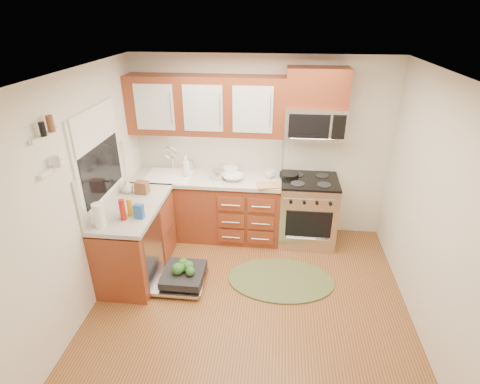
# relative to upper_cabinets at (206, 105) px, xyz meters

# --- Properties ---
(floor) EXTENTS (3.50, 3.50, 0.00)m
(floor) POSITION_rel_upper_cabinets_xyz_m (0.73, -1.57, -1.88)
(floor) COLOR brown
(floor) RESTS_ON ground
(ceiling) EXTENTS (3.50, 3.50, 0.00)m
(ceiling) POSITION_rel_upper_cabinets_xyz_m (0.73, -1.57, 0.62)
(ceiling) COLOR white
(ceiling) RESTS_ON ground
(wall_back) EXTENTS (3.50, 0.04, 2.50)m
(wall_back) POSITION_rel_upper_cabinets_xyz_m (0.73, 0.18, -0.62)
(wall_back) COLOR silver
(wall_back) RESTS_ON ground
(wall_front) EXTENTS (3.50, 0.04, 2.50)m
(wall_front) POSITION_rel_upper_cabinets_xyz_m (0.73, -3.33, -0.62)
(wall_front) COLOR silver
(wall_front) RESTS_ON ground
(wall_left) EXTENTS (0.04, 3.50, 2.50)m
(wall_left) POSITION_rel_upper_cabinets_xyz_m (-1.02, -1.57, -0.62)
(wall_left) COLOR silver
(wall_left) RESTS_ON ground
(wall_right) EXTENTS (0.04, 3.50, 2.50)m
(wall_right) POSITION_rel_upper_cabinets_xyz_m (2.48, -1.57, -0.62)
(wall_right) COLOR silver
(wall_right) RESTS_ON ground
(base_cabinet_back) EXTENTS (2.05, 0.60, 0.85)m
(base_cabinet_back) POSITION_rel_upper_cabinets_xyz_m (0.00, -0.12, -1.45)
(base_cabinet_back) COLOR maroon
(base_cabinet_back) RESTS_ON ground
(base_cabinet_left) EXTENTS (0.60, 1.25, 0.85)m
(base_cabinet_left) POSITION_rel_upper_cabinets_xyz_m (-0.72, -1.05, -1.45)
(base_cabinet_left) COLOR maroon
(base_cabinet_left) RESTS_ON ground
(countertop_back) EXTENTS (2.07, 0.64, 0.05)m
(countertop_back) POSITION_rel_upper_cabinets_xyz_m (0.00, -0.14, -0.97)
(countertop_back) COLOR #B6B0A6
(countertop_back) RESTS_ON base_cabinet_back
(countertop_left) EXTENTS (0.64, 1.27, 0.05)m
(countertop_left) POSITION_rel_upper_cabinets_xyz_m (-0.71, -1.05, -0.97)
(countertop_left) COLOR #B6B0A6
(countertop_left) RESTS_ON base_cabinet_left
(backsplash_back) EXTENTS (2.05, 0.02, 0.57)m
(backsplash_back) POSITION_rel_upper_cabinets_xyz_m (0.00, 0.16, -0.67)
(backsplash_back) COLOR beige
(backsplash_back) RESTS_ON ground
(backsplash_left) EXTENTS (0.02, 1.25, 0.57)m
(backsplash_left) POSITION_rel_upper_cabinets_xyz_m (-1.01, -1.05, -0.67)
(backsplash_left) COLOR beige
(backsplash_left) RESTS_ON ground
(upper_cabinets) EXTENTS (2.05, 0.35, 0.75)m
(upper_cabinets) POSITION_rel_upper_cabinets_xyz_m (0.00, 0.00, 0.00)
(upper_cabinets) COLOR maroon
(upper_cabinets) RESTS_ON ground
(cabinet_over_mw) EXTENTS (0.76, 0.35, 0.47)m
(cabinet_over_mw) POSITION_rel_upper_cabinets_xyz_m (1.41, 0.00, 0.26)
(cabinet_over_mw) COLOR maroon
(cabinet_over_mw) RESTS_ON ground
(range) EXTENTS (0.76, 0.64, 0.95)m
(range) POSITION_rel_upper_cabinets_xyz_m (1.41, -0.15, -1.40)
(range) COLOR silver
(range) RESTS_ON ground
(microwave) EXTENTS (0.76, 0.38, 0.40)m
(microwave) POSITION_rel_upper_cabinets_xyz_m (1.41, -0.02, -0.18)
(microwave) COLOR silver
(microwave) RESTS_ON ground
(sink) EXTENTS (0.62, 0.50, 0.26)m
(sink) POSITION_rel_upper_cabinets_xyz_m (-0.52, -0.16, -1.07)
(sink) COLOR white
(sink) RESTS_ON ground
(dishwasher) EXTENTS (0.70, 0.60, 0.20)m
(dishwasher) POSITION_rel_upper_cabinets_xyz_m (-0.13, -1.27, -1.77)
(dishwasher) COLOR silver
(dishwasher) RESTS_ON ground
(window) EXTENTS (0.03, 1.05, 1.05)m
(window) POSITION_rel_upper_cabinets_xyz_m (-1.01, -1.07, -0.32)
(window) COLOR white
(window) RESTS_ON ground
(window_blind) EXTENTS (0.02, 0.96, 0.40)m
(window_blind) POSITION_rel_upper_cabinets_xyz_m (-0.98, -1.07, 0.00)
(window_blind) COLOR white
(window_blind) RESTS_ON ground
(shelf_upper) EXTENTS (0.04, 0.40, 0.03)m
(shelf_upper) POSITION_rel_upper_cabinets_xyz_m (-0.99, -1.92, 0.17)
(shelf_upper) COLOR white
(shelf_upper) RESTS_ON ground
(shelf_lower) EXTENTS (0.04, 0.40, 0.03)m
(shelf_lower) POSITION_rel_upper_cabinets_xyz_m (-0.99, -1.92, -0.12)
(shelf_lower) COLOR white
(shelf_lower) RESTS_ON ground
(rug) EXTENTS (1.43, 1.07, 0.02)m
(rug) POSITION_rel_upper_cabinets_xyz_m (1.07, -1.09, -1.86)
(rug) COLOR #61673B
(rug) RESTS_ON ground
(skillet) EXTENTS (0.31, 0.31, 0.05)m
(skillet) POSITION_rel_upper_cabinets_xyz_m (1.12, -0.06, -0.90)
(skillet) COLOR black
(skillet) RESTS_ON range
(stock_pot) EXTENTS (0.26, 0.26, 0.12)m
(stock_pot) POSITION_rel_upper_cabinets_xyz_m (0.17, -0.18, -0.89)
(stock_pot) COLOR silver
(stock_pot) RESTS_ON countertop_back
(cutting_board) EXTENTS (0.34, 0.26, 0.02)m
(cutting_board) POSITION_rel_upper_cabinets_xyz_m (0.86, -0.35, -0.94)
(cutting_board) COLOR #B57C52
(cutting_board) RESTS_ON countertop_back
(canister) EXTENTS (0.12, 0.12, 0.15)m
(canister) POSITION_rel_upper_cabinets_xyz_m (-0.27, 0.07, -0.87)
(canister) COLOR silver
(canister) RESTS_ON countertop_back
(paper_towel_roll) EXTENTS (0.16, 0.16, 0.27)m
(paper_towel_roll) POSITION_rel_upper_cabinets_xyz_m (-0.88, -1.53, -0.82)
(paper_towel_roll) COLOR white
(paper_towel_roll) RESTS_ON countertop_left
(mustard_bottle) EXTENTS (0.08, 0.08, 0.21)m
(mustard_bottle) POSITION_rel_upper_cabinets_xyz_m (-0.64, -1.27, -0.85)
(mustard_bottle) COLOR gold
(mustard_bottle) RESTS_ON countertop_left
(red_bottle) EXTENTS (0.08, 0.08, 0.24)m
(red_bottle) POSITION_rel_upper_cabinets_xyz_m (-0.69, -1.37, -0.83)
(red_bottle) COLOR #A6180D
(red_bottle) RESTS_ON countertop_left
(wooden_box) EXTENTS (0.17, 0.13, 0.16)m
(wooden_box) POSITION_rel_upper_cabinets_xyz_m (-0.70, -0.72, -0.87)
(wooden_box) COLOR brown
(wooden_box) RESTS_ON countertop_left
(blue_carton) EXTENTS (0.11, 0.07, 0.17)m
(blue_carton) POSITION_rel_upper_cabinets_xyz_m (-0.52, -1.32, -0.87)
(blue_carton) COLOR #2256A2
(blue_carton) RESTS_ON countertop_left
(bowl_a) EXTENTS (0.29, 0.29, 0.07)m
(bowl_a) POSITION_rel_upper_cabinets_xyz_m (0.37, -0.19, -0.92)
(bowl_a) COLOR #999999
(bowl_a) RESTS_ON countertop_back
(bowl_b) EXTENTS (0.30, 0.30, 0.08)m
(bowl_b) POSITION_rel_upper_cabinets_xyz_m (0.31, 0.03, -0.91)
(bowl_b) COLOR #999999
(bowl_b) RESTS_ON countertop_back
(cup) EXTENTS (0.18, 0.18, 0.11)m
(cup) POSITION_rel_upper_cabinets_xyz_m (0.87, -0.07, -0.90)
(cup) COLOR #999999
(cup) RESTS_ON countertop_back
(soap_bottle_a) EXTENTS (0.12, 0.12, 0.29)m
(soap_bottle_a) POSITION_rel_upper_cabinets_xyz_m (-0.27, -0.14, -0.81)
(soap_bottle_a) COLOR #999999
(soap_bottle_a) RESTS_ON countertop_back
(soap_bottle_b) EXTENTS (0.10, 0.10, 0.17)m
(soap_bottle_b) POSITION_rel_upper_cabinets_xyz_m (-0.90, -0.71, -0.87)
(soap_bottle_b) COLOR #999999
(soap_bottle_b) RESTS_ON countertop_left
(soap_bottle_c) EXTENTS (0.17, 0.17, 0.18)m
(soap_bottle_c) POSITION_rel_upper_cabinets_xyz_m (-0.89, -0.73, -0.86)
(soap_bottle_c) COLOR #999999
(soap_bottle_c) RESTS_ON countertop_left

